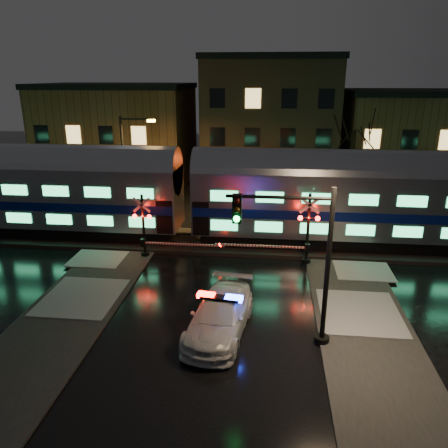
{
  "coord_description": "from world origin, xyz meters",
  "views": [
    {
      "loc": [
        2.35,
        -20.81,
        10.18
      ],
      "look_at": [
        -0.23,
        2.5,
        2.2
      ],
      "focal_mm": 35.0,
      "sensor_mm": 36.0,
      "label": 1
    }
  ],
  "objects": [
    {
      "name": "ground",
      "position": [
        0.0,
        0.0,
        0.0
      ],
      "size": [
        120.0,
        120.0,
        0.0
      ],
      "primitive_type": "plane",
      "color": "black",
      "rests_on": "ground"
    },
    {
      "name": "ballast",
      "position": [
        0.0,
        5.0,
        0.12
      ],
      "size": [
        90.0,
        4.2,
        0.24
      ],
      "primitive_type": "cube",
      "color": "black",
      "rests_on": "ground"
    },
    {
      "name": "sidewalk_left",
      "position": [
        -6.5,
        -6.0,
        0.06
      ],
      "size": [
        4.0,
        20.0,
        0.12
      ],
      "primitive_type": "cube",
      "color": "#2D2D2D",
      "rests_on": "ground"
    },
    {
      "name": "sidewalk_right",
      "position": [
        6.5,
        -6.0,
        0.06
      ],
      "size": [
        4.0,
        20.0,
        0.12
      ],
      "primitive_type": "cube",
      "color": "#2D2D2D",
      "rests_on": "ground"
    },
    {
      "name": "building_left",
      "position": [
        -13.0,
        22.0,
        4.5
      ],
      "size": [
        14.0,
        10.0,
        9.0
      ],
      "primitive_type": "cube",
      "color": "brown",
      "rests_on": "ground"
    },
    {
      "name": "building_mid",
      "position": [
        2.0,
        22.5,
        5.75
      ],
      "size": [
        12.0,
        11.0,
        11.5
      ],
      "primitive_type": "cube",
      "color": "brown",
      "rests_on": "ground"
    },
    {
      "name": "building_right",
      "position": [
        15.0,
        22.0,
        4.25
      ],
      "size": [
        12.0,
        10.0,
        8.5
      ],
      "primitive_type": "cube",
      "color": "brown",
      "rests_on": "ground"
    },
    {
      "name": "train",
      "position": [
        -2.83,
        5.0,
        3.38
      ],
      "size": [
        51.0,
        3.12,
        5.92
      ],
      "color": "black",
      "rests_on": "ballast"
    },
    {
      "name": "police_car",
      "position": [
        0.43,
        -5.05,
        0.79
      ],
      "size": [
        2.83,
        5.61,
        1.73
      ],
      "rotation": [
        0.0,
        0.0,
        -0.12
      ],
      "color": "silver",
      "rests_on": "ground"
    },
    {
      "name": "crossing_signal_right",
      "position": [
        4.12,
        2.31,
        1.72
      ],
      "size": [
        5.87,
        0.66,
        4.15
      ],
      "color": "black",
      "rests_on": "ground"
    },
    {
      "name": "crossing_signal_left",
      "position": [
        -4.56,
        2.3,
        1.57
      ],
      "size": [
        5.38,
        0.64,
        3.81
      ],
      "color": "black",
      "rests_on": "ground"
    },
    {
      "name": "traffic_light",
      "position": [
        3.57,
        -5.48,
        3.42
      ],
      "size": [
        4.16,
        0.73,
        6.44
      ],
      "rotation": [
        0.0,
        0.0,
        0.09
      ],
      "color": "black",
      "rests_on": "ground"
    },
    {
      "name": "streetlight",
      "position": [
        -7.89,
        9.0,
        4.35
      ],
      "size": [
        2.53,
        0.26,
        7.55
      ],
      "color": "black",
      "rests_on": "ground"
    }
  ]
}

